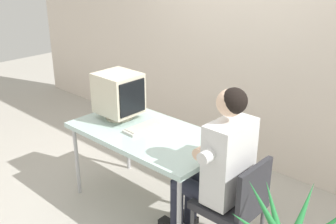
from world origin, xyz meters
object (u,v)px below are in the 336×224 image
at_px(desk, 148,137).
at_px(keyboard, 145,127).
at_px(person_seated, 218,164).
at_px(crt_monitor, 119,94).
at_px(office_chair, 236,202).

xyz_separation_m(desk, keyboard, (-0.07, 0.03, 0.06)).
distance_m(keyboard, person_seated, 0.85).
bearing_deg(desk, crt_monitor, 175.12).
distance_m(keyboard, office_chair, 1.07).
relative_size(office_chair, person_seated, 0.62).
xyz_separation_m(crt_monitor, office_chair, (1.38, -0.08, -0.50)).
height_order(desk, person_seated, person_seated).
bearing_deg(keyboard, crt_monitor, 179.02).
bearing_deg(person_seated, office_chair, 0.00).
height_order(desk, office_chair, office_chair).
bearing_deg(office_chair, crt_monitor, 176.87).
xyz_separation_m(desk, office_chair, (0.96, -0.04, -0.21)).
bearing_deg(keyboard, office_chair, -3.85).
height_order(crt_monitor, office_chair, crt_monitor).
relative_size(desk, person_seated, 1.04).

